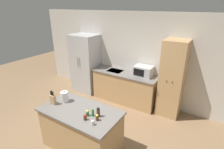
# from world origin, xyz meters

# --- Properties ---
(ground_plane) EXTENTS (14.00, 14.00, 0.00)m
(ground_plane) POSITION_xyz_m (0.00, 0.00, 0.00)
(ground_plane) COLOR #846647
(wall_back) EXTENTS (7.20, 0.06, 2.60)m
(wall_back) POSITION_xyz_m (0.00, 2.33, 1.30)
(wall_back) COLOR beige
(wall_back) RESTS_ON ground_plane
(refrigerator) EXTENTS (0.86, 0.67, 1.89)m
(refrigerator) POSITION_xyz_m (-1.74, 1.98, 0.95)
(refrigerator) COLOR #B7BABC
(refrigerator) RESTS_ON ground_plane
(back_counter) EXTENTS (1.95, 0.65, 0.91)m
(back_counter) POSITION_xyz_m (-0.26, 2.00, 0.46)
(back_counter) COLOR tan
(back_counter) RESTS_ON ground_plane
(pantry_cabinet) EXTENTS (0.57, 0.55, 2.00)m
(pantry_cabinet) POSITION_xyz_m (1.06, 2.04, 1.00)
(pantry_cabinet) COLOR tan
(pantry_cabinet) RESTS_ON ground_plane
(kitchen_island) EXTENTS (1.57, 0.87, 0.88)m
(kitchen_island) POSITION_xyz_m (-0.11, -0.12, 0.44)
(kitchen_island) COLOR tan
(kitchen_island) RESTS_ON ground_plane
(microwave) EXTENTS (0.50, 0.39, 0.28)m
(microwave) POSITION_xyz_m (0.26, 2.09, 1.05)
(microwave) COLOR #B2B5B7
(microwave) RESTS_ON back_counter
(knife_block) EXTENTS (0.12, 0.06, 0.30)m
(knife_block) POSITION_xyz_m (-0.73, -0.23, 0.99)
(knife_block) COLOR tan
(knife_block) RESTS_ON kitchen_island
(spice_bottle_tall_dark) EXTENTS (0.05, 0.05, 0.09)m
(spice_bottle_tall_dark) POSITION_xyz_m (0.36, -0.34, 0.92)
(spice_bottle_tall_dark) COLOR beige
(spice_bottle_tall_dark) RESTS_ON kitchen_island
(spice_bottle_short_red) EXTENTS (0.05, 0.05, 0.11)m
(spice_bottle_short_red) POSITION_xyz_m (0.35, -0.20, 0.93)
(spice_bottle_short_red) COLOR #563319
(spice_bottle_short_red) RESTS_ON kitchen_island
(spice_bottle_amber_oil) EXTENTS (0.06, 0.06, 0.10)m
(spice_bottle_amber_oil) POSITION_xyz_m (0.16, -0.30, 0.93)
(spice_bottle_amber_oil) COLOR #563319
(spice_bottle_amber_oil) RESTS_ON kitchen_island
(spice_bottle_green_herb) EXTENTS (0.06, 0.06, 0.18)m
(spice_bottle_green_herb) POSITION_xyz_m (0.30, -0.10, 0.96)
(spice_bottle_green_herb) COLOR #563319
(spice_bottle_green_herb) RESTS_ON kitchen_island
(spice_bottle_pale_salt) EXTENTS (0.06, 0.06, 0.10)m
(spice_bottle_pale_salt) POSITION_xyz_m (0.12, -0.18, 0.93)
(spice_bottle_pale_salt) COLOR #337033
(spice_bottle_pale_salt) RESTS_ON kitchen_island
(spice_bottle_orange_cap) EXTENTS (0.04, 0.04, 0.14)m
(spice_bottle_orange_cap) POSITION_xyz_m (0.21, -0.14, 0.95)
(spice_bottle_orange_cap) COLOR #337033
(spice_bottle_orange_cap) RESTS_ON kitchen_island
(kettle) EXTENTS (0.16, 0.16, 0.24)m
(kettle) POSITION_xyz_m (-0.60, -0.04, 0.99)
(kettle) COLOR white
(kettle) RESTS_ON kitchen_island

